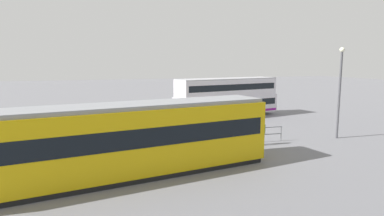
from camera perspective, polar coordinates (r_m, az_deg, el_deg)
The scene contains 8 objects.
ground_plane at distance 28.67m, azimuth 3.57°, elevation -3.11°, with size 160.00×160.00×0.00m, color slate.
double_decker_bus at distance 32.96m, azimuth 6.23°, elevation 1.88°, with size 11.58×4.83×3.96m.
tram_yellow at distance 15.88m, azimuth -13.12°, elevation -5.62°, with size 16.02×4.92×3.60m.
pedestrian_near_railing at distance 23.97m, azimuth 2.73°, elevation -2.99°, with size 0.36×0.36×1.67m.
pedestrian_crossing at distance 22.35m, azimuth 12.38°, elevation -4.04°, with size 0.40×0.40×1.64m.
pedestrian_railing at distance 22.43m, azimuth 8.41°, elevation -4.45°, with size 6.39×0.49×1.08m.
info_sign at distance 19.95m, azimuth -0.25°, elevation -3.34°, with size 1.04×0.12×2.35m.
street_lamp at distance 25.76m, azimuth 24.61°, elevation 3.62°, with size 0.36×0.36×6.62m.
Camera 1 is at (10.57, 26.06, 5.58)m, focal length 30.27 mm.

